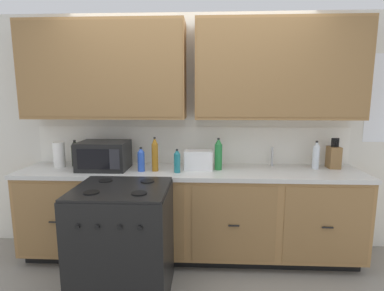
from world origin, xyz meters
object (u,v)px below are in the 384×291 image
(toaster, at_px, (198,160))
(bottle_blue, at_px, (141,160))
(bottle_amber, at_px, (155,155))
(microwave, at_px, (104,155))
(bottle_teal, at_px, (177,161))
(bottle_clear, at_px, (316,155))
(bottle_dark, at_px, (75,153))
(paper_towel_roll, at_px, (59,155))
(bottle_green, at_px, (218,154))
(knife_block, at_px, (334,157))
(stove_range, at_px, (123,242))

(toaster, xyz_separation_m, bottle_blue, (-0.56, -0.11, 0.02))
(bottle_amber, bearing_deg, bottle_blue, -173.27)
(microwave, height_order, bottle_teal, microwave)
(bottle_clear, distance_m, bottle_teal, 1.39)
(bottle_blue, height_order, bottle_teal, bottle_blue)
(toaster, bearing_deg, bottle_blue, -169.08)
(toaster, xyz_separation_m, bottle_teal, (-0.20, -0.14, 0.02))
(bottle_clear, bearing_deg, bottle_amber, -174.40)
(bottle_dark, xyz_separation_m, bottle_blue, (0.74, -0.19, -0.02))
(paper_towel_roll, bearing_deg, bottle_green, -1.30)
(toaster, distance_m, knife_block, 1.38)
(bottle_green, xyz_separation_m, bottle_clear, (0.98, 0.07, -0.02))
(knife_block, distance_m, paper_towel_roll, 2.81)
(stove_range, bearing_deg, bottle_amber, 72.35)
(stove_range, distance_m, bottle_clear, 2.01)
(stove_range, relative_size, bottle_clear, 3.32)
(bottle_green, xyz_separation_m, bottle_amber, (-0.62, -0.09, 0.01))
(toaster, xyz_separation_m, paper_towel_roll, (-1.44, 0.03, 0.03))
(stove_range, distance_m, knife_block, 2.20)
(stove_range, distance_m, bottle_blue, 0.80)
(stove_range, xyz_separation_m, bottle_amber, (0.18, 0.56, 0.62))
(bottle_dark, relative_size, bottle_blue, 1.15)
(knife_block, xyz_separation_m, bottle_dark, (-2.67, -0.03, 0.02))
(paper_towel_roll, relative_size, bottle_clear, 0.91)
(bottle_amber, bearing_deg, bottle_teal, -12.33)
(paper_towel_roll, bearing_deg, stove_range, -39.39)
(toaster, height_order, bottle_green, bottle_green)
(stove_range, relative_size, knife_block, 3.06)
(bottle_clear, bearing_deg, knife_block, 14.75)
(microwave, distance_m, bottle_amber, 0.53)
(toaster, height_order, bottle_dark, bottle_dark)
(bottle_dark, bearing_deg, toaster, -3.85)
(paper_towel_roll, bearing_deg, bottle_blue, -8.95)
(microwave, relative_size, paper_towel_roll, 1.85)
(bottle_blue, bearing_deg, paper_towel_roll, 171.05)
(toaster, relative_size, bottle_teal, 1.23)
(bottle_clear, relative_size, bottle_teal, 1.25)
(toaster, distance_m, bottle_teal, 0.25)
(microwave, distance_m, bottle_clear, 2.12)
(paper_towel_roll, bearing_deg, bottle_clear, 0.73)
(stove_range, bearing_deg, toaster, 47.49)
(bottle_dark, height_order, bottle_blue, bottle_dark)
(stove_range, relative_size, microwave, 1.98)
(paper_towel_roll, distance_m, bottle_clear, 2.62)
(paper_towel_roll, xyz_separation_m, bottle_teal, (1.24, -0.17, -0.02))
(toaster, bearing_deg, stove_range, -132.51)
(knife_block, relative_size, bottle_amber, 0.93)
(stove_range, bearing_deg, microwave, 119.21)
(bottle_teal, bearing_deg, paper_towel_roll, 172.11)
(bottle_green, height_order, bottle_blue, bottle_green)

